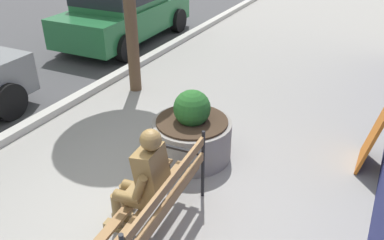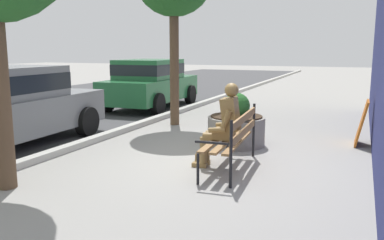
# 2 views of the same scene
# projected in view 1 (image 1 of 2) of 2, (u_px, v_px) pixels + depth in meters

# --- Properties ---
(ground_plane) EXTENTS (80.00, 80.00, 0.00)m
(ground_plane) POSITION_uv_depth(u_px,v_px,m) (140.00, 226.00, 4.54)
(ground_plane) COLOR gray
(park_bench) EXTENTS (1.83, 0.66, 0.95)m
(park_bench) POSITION_uv_depth(u_px,v_px,m) (157.00, 201.00, 4.11)
(park_bench) COLOR olive
(park_bench) RESTS_ON ground
(bronze_statue_seated) EXTENTS (0.62, 0.80, 1.37)m
(bronze_statue_seated) POSITION_uv_depth(u_px,v_px,m) (141.00, 184.00, 4.17)
(bronze_statue_seated) COLOR olive
(bronze_statue_seated) RESTS_ON ground
(concrete_planter) EXTENTS (1.13, 1.13, 1.05)m
(concrete_planter) POSITION_uv_depth(u_px,v_px,m) (192.00, 134.00, 5.62)
(concrete_planter) COLOR gray
(concrete_planter) RESTS_ON ground
(parked_car_green) EXTENTS (4.16, 2.05, 1.56)m
(parked_car_green) POSITION_uv_depth(u_px,v_px,m) (124.00, 9.00, 10.11)
(parked_car_green) COLOR #236638
(parked_car_green) RESTS_ON ground
(leaning_signboard) EXTENTS (0.70, 0.23, 0.89)m
(leaning_signboard) POSITION_uv_depth(u_px,v_px,m) (372.00, 137.00, 5.40)
(leaning_signboard) COLOR #C6661E
(leaning_signboard) RESTS_ON ground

